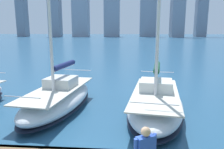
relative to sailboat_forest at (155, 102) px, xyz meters
The scene contains 3 objects.
city_skyline 156.46m from the sailboat_forest, 92.15° to the right, with size 169.73×21.84×54.56m.
sailboat_forest is the anchor object (origin of this frame).
sailboat_navy 5.39m from the sailboat_forest, ahead, with size 3.48×7.44×12.67m.
Camera 1 is at (-1.06, 5.21, 4.46)m, focal length 35.00 mm.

